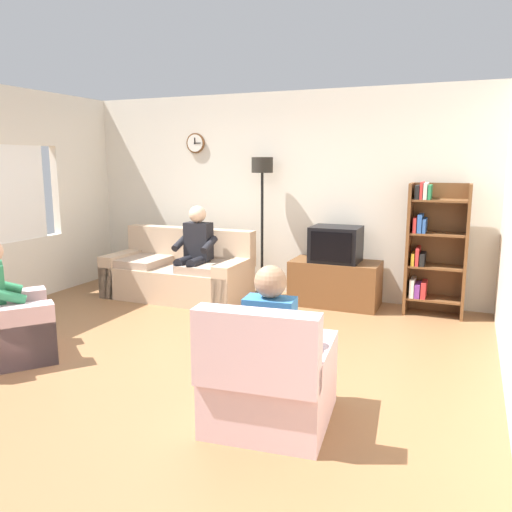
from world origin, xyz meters
TOP-DOWN VIEW (x-y plane):
  - ground_plane at (0.00, 0.00)m, footprint 12.00×12.00m
  - back_wall_assembly at (-0.00, 2.66)m, footprint 6.20×0.17m
  - couch at (-1.08, 1.82)m, footprint 1.90×0.88m
  - tv_stand at (0.94, 2.25)m, footprint 1.10×0.56m
  - tv at (0.94, 2.23)m, footprint 0.60×0.49m
  - bookshelf at (2.08, 2.33)m, footprint 0.68×0.36m
  - floor_lamp at (-0.10, 2.35)m, footprint 0.28×0.28m
  - armchair_near_bookshelf at (1.26, -0.86)m, footprint 0.89×0.96m
  - person_on_couch at (-0.77, 1.71)m, footprint 0.51×0.54m
  - person_in_left_armchair at (-1.41, -0.67)m, footprint 0.63×0.64m
  - person_in_right_armchair at (1.25, -0.77)m, footprint 0.54×0.56m

SIDE VIEW (x-z plane):
  - ground_plane at x=0.00m, z-range 0.00..0.00m
  - tv_stand at x=0.94m, z-range 0.00..0.57m
  - armchair_near_bookshelf at x=1.26m, z-range -0.16..0.74m
  - couch at x=-1.08m, z-range -0.14..0.76m
  - person_in_left_armchair at x=-1.41m, z-range 0.04..1.16m
  - person_in_right_armchair at x=1.25m, z-range 0.04..1.16m
  - person_on_couch at x=-0.77m, z-range 0.08..1.32m
  - tv at x=0.94m, z-range 0.57..1.01m
  - bookshelf at x=2.08m, z-range 0.01..1.58m
  - back_wall_assembly at x=0.00m, z-range 0.00..2.70m
  - floor_lamp at x=-0.10m, z-range 0.53..2.38m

